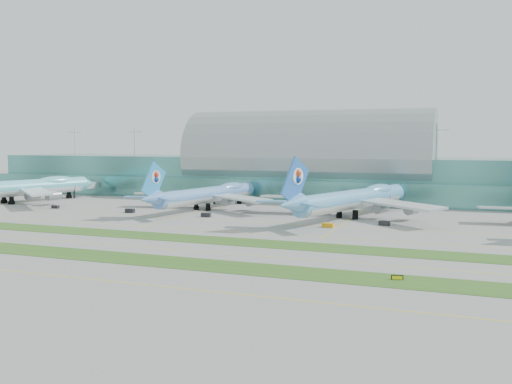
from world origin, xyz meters
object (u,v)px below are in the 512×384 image
at_px(terminal, 309,169).
at_px(airliner_a, 18,187).
at_px(taxiway_sign_east, 397,278).
at_px(airliner_b, 208,194).
at_px(airliner_c, 354,198).

xyz_separation_m(terminal, airliner_a, (-116.36, -69.77, -7.05)).
distance_m(terminal, taxiway_sign_east, 167.91).
bearing_deg(taxiway_sign_east, airliner_b, 122.50).
distance_m(airliner_a, airliner_b, 90.93).
bearing_deg(airliner_a, airliner_c, 20.44).
bearing_deg(taxiway_sign_east, airliner_c, 96.10).
xyz_separation_m(airliner_b, taxiway_sign_east, (87.14, -95.26, -5.88)).
relative_size(terminal, airliner_c, 4.17).
xyz_separation_m(airliner_c, taxiway_sign_east, (26.30, -91.40, -6.64)).
distance_m(terminal, airliner_c, 73.56).
distance_m(airliner_b, taxiway_sign_east, 129.24).
bearing_deg(airliner_b, terminal, 77.67).
relative_size(airliner_c, taxiway_sign_east, 33.31).
distance_m(terminal, airliner_b, 66.27).
bearing_deg(airliner_a, terminal, 49.34).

